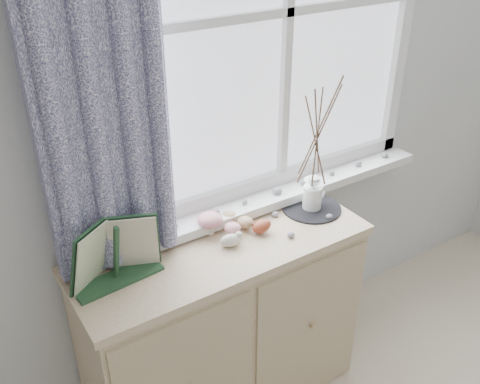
{
  "coord_description": "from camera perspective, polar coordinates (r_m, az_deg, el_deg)",
  "views": [
    {
      "loc": [
        -1.02,
        0.28,
        2.07
      ],
      "look_at": [
        -0.1,
        1.7,
        1.1
      ],
      "focal_mm": 40.0,
      "sensor_mm": 36.0,
      "label": 1
    }
  ],
  "objects": [
    {
      "name": "toadstool_cluster",
      "position": [
        2.13,
        -2.6,
        -3.27
      ],
      "size": [
        0.15,
        0.16,
        0.09
      ],
      "color": "silver",
      "rests_on": "sideboard"
    },
    {
      "name": "sideboard_pebbles",
      "position": [
        2.23,
        6.26,
        -3.17
      ],
      "size": [
        0.25,
        0.19,
        0.02
      ],
      "color": "gray",
      "rests_on": "sideboard"
    },
    {
      "name": "songbird_figurine",
      "position": [
        2.08,
        -1.01,
        -5.1
      ],
      "size": [
        0.12,
        0.08,
        0.06
      ],
      "primitive_type": null,
      "rotation": [
        0.0,
        0.0,
        -0.26
      ],
      "color": "silver",
      "rests_on": "sideboard"
    },
    {
      "name": "crocheted_doily",
      "position": [
        2.35,
        7.64,
        -1.69
      ],
      "size": [
        0.26,
        0.26,
        0.01
      ],
      "primitive_type": "cylinder",
      "color": "black",
      "rests_on": "sideboard"
    },
    {
      "name": "twig_pitcher",
      "position": [
        2.18,
        8.26,
        6.28
      ],
      "size": [
        0.24,
        0.24,
        0.62
      ],
      "rotation": [
        0.0,
        0.0,
        0.1
      ],
      "color": "silver",
      "rests_on": "crocheted_doily"
    },
    {
      "name": "wooden_eggs",
      "position": [
        2.18,
        0.5,
        -3.21
      ],
      "size": [
        0.14,
        0.18,
        0.08
      ],
      "color": "tan",
      "rests_on": "sideboard"
    },
    {
      "name": "sideboard",
      "position": [
        2.37,
        -1.66,
        -14.19
      ],
      "size": [
        1.2,
        0.45,
        0.85
      ],
      "color": "beige",
      "rests_on": "ground"
    },
    {
      "name": "botanical_book",
      "position": [
        1.88,
        -12.91,
        -6.55
      ],
      "size": [
        0.38,
        0.16,
        0.26
      ],
      "primitive_type": null,
      "rotation": [
        0.0,
        0.0,
        0.09
      ],
      "color": "#1F4227",
      "rests_on": "sideboard"
    }
  ]
}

